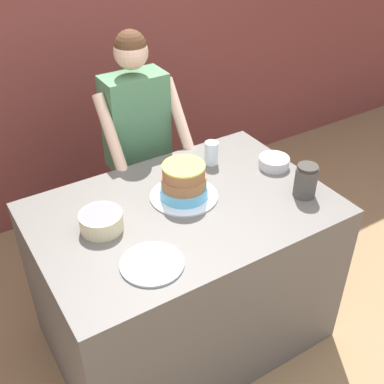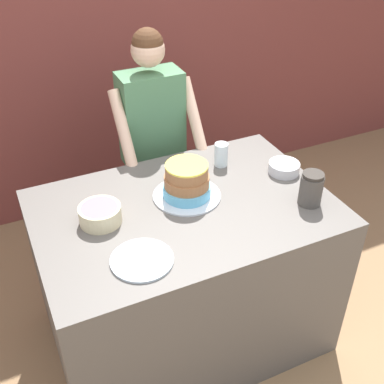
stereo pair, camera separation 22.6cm
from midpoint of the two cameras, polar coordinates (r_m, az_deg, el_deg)
wall_back at (r=3.50m, az=-16.83°, el=16.23°), size 10.00×0.05×2.60m
counter at (r=2.66m, az=-3.39°, el=-9.93°), size 1.46×0.98×0.93m
person_baker at (r=2.94m, az=-8.67°, el=6.59°), size 0.50×0.44×1.59m
cake at (r=2.38m, az=-3.70°, el=0.97°), size 0.34×0.34×0.19m
frosting_bowl_white at (r=2.67m, az=7.32°, el=3.52°), size 0.17×0.17×0.06m
frosting_bowl_purple at (r=2.25m, az=-13.56°, el=-3.44°), size 0.20×0.20×0.09m
drinking_glass at (r=2.66m, az=-0.12°, el=4.57°), size 0.08×0.08×0.13m
ceramic_plate at (r=2.06m, az=-7.95°, el=-8.55°), size 0.27×0.27×0.01m
stoneware_jar at (r=2.43m, az=10.77°, el=1.22°), size 0.11×0.11×0.17m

